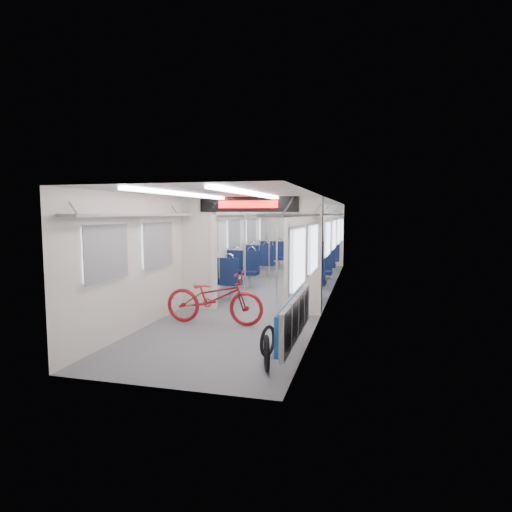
% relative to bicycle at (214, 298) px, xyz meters
% --- Properties ---
extents(carriage, '(12.00, 12.02, 2.31)m').
position_rel_bicycle_xyz_m(carriage, '(0.34, 2.90, 1.02)').
color(carriage, '#515456').
rests_on(carriage, ground).
extents(bicycle, '(1.81, 0.64, 0.95)m').
position_rel_bicycle_xyz_m(bicycle, '(0.00, 0.00, 0.00)').
color(bicycle, maroon).
rests_on(bicycle, ground).
extents(flip_bench, '(0.12, 2.15, 0.57)m').
position_rel_bicycle_xyz_m(flip_bench, '(1.69, -1.48, 0.10)').
color(flip_bench, gray).
rests_on(flip_bench, carriage).
extents(bike_hoop_a, '(0.19, 0.46, 0.47)m').
position_rel_bicycle_xyz_m(bike_hoop_a, '(1.43, -2.04, -0.27)').
color(bike_hoop_a, black).
rests_on(bike_hoop_a, ground).
extents(bike_hoop_b, '(0.15, 0.44, 0.44)m').
position_rel_bicycle_xyz_m(bike_hoop_b, '(1.32, -1.50, -0.28)').
color(bike_hoop_b, black).
rests_on(bike_hoop_b, ground).
extents(bike_hoop_c, '(0.06, 0.51, 0.51)m').
position_rel_bicycle_xyz_m(bike_hoop_c, '(1.45, -0.78, -0.25)').
color(bike_hoop_c, black).
rests_on(bike_hoop_c, ground).
extents(seat_bay_near_left, '(0.90, 2.03, 1.09)m').
position_rel_bicycle_xyz_m(seat_bay_near_left, '(-0.60, 2.94, 0.06)').
color(seat_bay_near_left, '#0C1535').
rests_on(seat_bay_near_left, ground).
extents(seat_bay_near_right, '(0.93, 2.16, 1.13)m').
position_rel_bicycle_xyz_m(seat_bay_near_right, '(1.27, 3.47, 0.08)').
color(seat_bay_near_right, '#0C1535').
rests_on(seat_bay_near_right, ground).
extents(seat_bay_far_left, '(0.91, 2.07, 1.10)m').
position_rel_bicycle_xyz_m(seat_bay_far_left, '(-0.60, 6.70, 0.07)').
color(seat_bay_far_left, '#0C1535').
rests_on(seat_bay_far_left, ground).
extents(seat_bay_far_right, '(0.92, 2.12, 1.11)m').
position_rel_bicycle_xyz_m(seat_bay_far_right, '(1.27, 6.72, 0.07)').
color(seat_bay_far_right, '#0C1535').
rests_on(seat_bay_far_right, ground).
extents(stanchion_near_left, '(0.04, 0.04, 2.30)m').
position_rel_bicycle_xyz_m(stanchion_near_left, '(-0.01, 2.02, 0.67)').
color(stanchion_near_left, silver).
rests_on(stanchion_near_left, ground).
extents(stanchion_near_right, '(0.04, 0.04, 2.30)m').
position_rel_bicycle_xyz_m(stanchion_near_right, '(0.74, 1.90, 0.67)').
color(stanchion_near_right, silver).
rests_on(stanchion_near_right, ground).
extents(stanchion_far_left, '(0.04, 0.04, 2.30)m').
position_rel_bicycle_xyz_m(stanchion_far_left, '(-0.06, 4.74, 0.67)').
color(stanchion_far_left, silver).
rests_on(stanchion_far_left, ground).
extents(stanchion_far_right, '(0.04, 0.04, 2.30)m').
position_rel_bicycle_xyz_m(stanchion_far_right, '(0.65, 4.97, 0.67)').
color(stanchion_far_right, silver).
rests_on(stanchion_far_right, ground).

